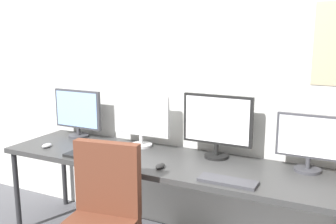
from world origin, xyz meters
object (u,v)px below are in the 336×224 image
at_px(monitor_far_left, 78,112).
at_px(mouse_left_side, 160,166).
at_px(monitor_center_left, 141,118).
at_px(desk, 165,165).
at_px(mouse_right_side, 47,146).
at_px(keyboard_right, 228,181).
at_px(monitor_center_right, 217,123).
at_px(keyboard_left, 85,156).
at_px(monitor_far_right, 310,141).

distance_m(monitor_far_left, mouse_left_side, 1.13).
bearing_deg(monitor_center_left, mouse_left_side, -45.97).
relative_size(desk, mouse_left_side, 27.10).
bearing_deg(mouse_right_side, monitor_center_left, 29.20).
xyz_separation_m(monitor_far_left, keyboard_right, (1.54, -0.44, -0.22)).
distance_m(desk, monitor_center_right, 0.50).
bearing_deg(monitor_far_left, mouse_right_side, -93.35).
bearing_deg(mouse_left_side, monitor_center_right, 55.87).
height_order(monitor_center_right, keyboard_left, monitor_center_right).
xyz_separation_m(monitor_far_right, mouse_left_side, (-0.92, -0.40, -0.20)).
xyz_separation_m(desk, monitor_far_left, (-0.98, 0.21, 0.27)).
height_order(desk, keyboard_right, keyboard_right).
height_order(desk, keyboard_left, keyboard_left).
distance_m(monitor_center_right, monitor_far_right, 0.66).
bearing_deg(mouse_left_side, keyboard_right, -5.08).
height_order(monitor_far_left, monitor_center_right, monitor_center_right).
bearing_deg(monitor_far_right, keyboard_left, -163.99).
relative_size(monitor_far_right, keyboard_left, 1.34).
bearing_deg(keyboard_left, monitor_far_left, 133.58).
relative_size(monitor_center_left, monitor_far_right, 1.14).
bearing_deg(mouse_right_side, monitor_center_right, 15.86).
relative_size(monitor_center_right, monitor_far_right, 1.21).
height_order(monitor_center_right, mouse_left_side, monitor_center_right).
height_order(desk, monitor_far_left, monitor_far_left).
relative_size(monitor_center_left, keyboard_left, 1.53).
distance_m(monitor_center_left, keyboard_right, 1.02).
relative_size(monitor_far_left, monitor_far_right, 1.09).
relative_size(monitor_far_left, keyboard_right, 1.29).
distance_m(keyboard_right, mouse_right_side, 1.56).
distance_m(keyboard_left, keyboard_right, 1.12).
height_order(monitor_center_right, keyboard_right, monitor_center_right).
relative_size(monitor_center_right, keyboard_right, 1.44).
xyz_separation_m(monitor_far_left, keyboard_left, (0.42, -0.44, -0.22)).
xyz_separation_m(monitor_center_right, mouse_left_side, (-0.27, -0.40, -0.25)).
distance_m(monitor_far_left, keyboard_right, 1.62).
relative_size(monitor_center_right, keyboard_left, 1.62).
relative_size(monitor_far_right, keyboard_right, 1.19).
bearing_deg(desk, mouse_left_side, -72.78).
bearing_deg(keyboard_left, monitor_far_right, 16.01).
bearing_deg(keyboard_left, monitor_center_left, 62.22).
height_order(monitor_center_right, monitor_far_right, monitor_center_right).
bearing_deg(monitor_far_left, desk, -12.21).
bearing_deg(mouse_left_side, keyboard_left, -175.86).
bearing_deg(monitor_center_left, keyboard_left, -117.78).
height_order(desk, monitor_center_right, monitor_center_right).
bearing_deg(monitor_center_left, mouse_right_side, -150.80).
bearing_deg(monitor_far_left, mouse_left_side, -20.96).
relative_size(monitor_center_left, mouse_right_side, 5.23).
distance_m(keyboard_right, mouse_left_side, 0.50).
height_order(monitor_far_right, mouse_left_side, monitor_far_right).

